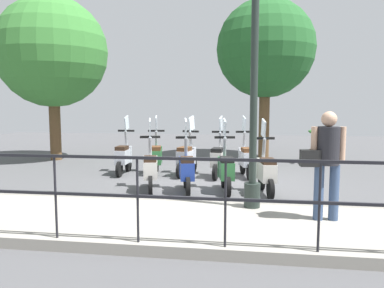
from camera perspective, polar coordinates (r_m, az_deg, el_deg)
The scene contains 17 objects.
ground_plane at distance 8.74m, azimuth 3.07°, elevation -6.06°, with size 28.00×28.00×0.00m, color #4C4C4F.
promenade_walkway at distance 5.69m, azimuth 0.16°, elevation -11.98°, with size 2.20×20.00×0.15m.
fence_railing at distance 4.48m, azimuth -1.73°, elevation -6.21°, with size 0.04×16.03×1.07m.
lamp_post_near at distance 6.12m, azimuth 9.43°, elevation 8.81°, with size 0.26×0.90×4.47m.
pedestrian_with_bag at distance 5.74m, azimuth 19.78°, elevation -1.90°, with size 0.34×0.64×1.59m.
tree_large at distance 13.21m, azimuth -20.53°, elevation 12.92°, with size 3.54×3.54×5.28m.
tree_distant at distance 13.25m, azimuth 11.14°, elevation 14.00°, with size 3.31×3.31×5.37m.
potted_palm at distance 12.17m, azimuth 18.79°, elevation -0.80°, with size 1.06×0.66×1.05m.
scooter_near_0 at distance 7.78m, azimuth 11.24°, elevation -4.07°, with size 1.23×0.47×1.54m.
scooter_near_1 at distance 7.88m, azimuth 5.19°, elevation -3.85°, with size 1.23×0.47×1.54m.
scooter_near_2 at distance 7.83m, azimuth -0.81°, elevation -3.90°, with size 1.22×0.50×1.54m.
scooter_near_3 at distance 7.99m, azimuth -6.36°, elevation -3.73°, with size 1.21×0.52×1.54m.
scooter_far_0 at distance 9.55m, azimuth 8.25°, elevation -2.14°, with size 1.22×0.49×1.54m.
scooter_far_1 at distance 9.43m, azimuth 4.04°, elevation -2.19°, with size 1.23×0.44×1.54m.
scooter_far_2 at distance 9.62m, azimuth -0.81°, elevation -2.01°, with size 1.21×0.51×1.54m.
scooter_far_3 at distance 9.83m, azimuth -5.49°, elevation -1.86°, with size 1.22×0.48×1.54m.
scooter_far_4 at distance 9.98m, azimuth -10.38°, elevation -1.82°, with size 1.23×0.44×1.54m.
Camera 1 is at (-8.51, -0.76, 1.84)m, focal length 35.00 mm.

